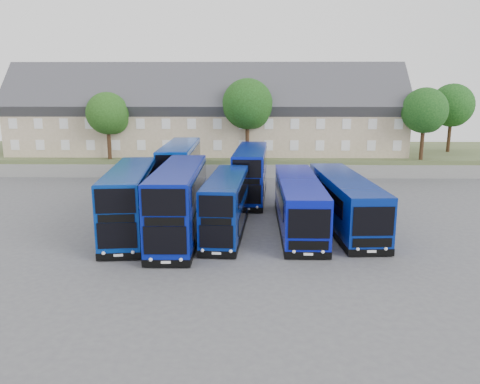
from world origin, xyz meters
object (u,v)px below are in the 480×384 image
dd_front_left (130,202)px  tree_mid (249,106)px  tree_far (453,107)px  coach_east_a (298,204)px  tree_east (425,112)px  dd_front_mid (179,203)px  tree_west (109,115)px

dd_front_left → tree_mid: 24.98m
tree_mid → tree_far: bearing=14.0°
coach_east_a → tree_east: (16.43, 21.01, 5.60)m
coach_east_a → tree_east: bearing=52.7°
dd_front_mid → tree_west: bearing=115.5°
dd_front_left → dd_front_mid: (3.52, -0.76, 0.12)m
dd_front_mid → coach_east_a: size_ratio=0.90×
tree_west → tree_mid: 16.04m
dd_front_left → tree_mid: (8.27, 22.84, 5.83)m
dd_front_left → coach_east_a: bearing=0.5°
coach_east_a → tree_mid: 22.69m
dd_front_left → tree_far: 45.45m
dd_front_mid → tree_mid: size_ratio=1.31×
tree_west → tree_east: size_ratio=0.94×
tree_west → coach_east_a: bearing=-47.0°
dd_front_mid → tree_east: tree_east is taller
tree_east → coach_east_a: bearing=-128.0°
dd_front_left → tree_east: 36.40m
dd_front_left → tree_west: 24.13m
dd_front_mid → tree_far: size_ratio=1.39×
dd_front_mid → tree_far: bearing=44.0°
dd_front_mid → tree_mid: 24.74m
tree_west → tree_east: tree_east is taller
dd_front_left → tree_far: bearing=34.7°
coach_east_a → tree_east: 27.26m
tree_mid → tree_east: tree_mid is taller
coach_east_a → dd_front_left: bearing=-172.8°
dd_front_left → tree_east: tree_east is taller
coach_east_a → tree_west: size_ratio=1.75×
dd_front_left → coach_east_a: dd_front_left is taller
tree_east → tree_far: bearing=49.4°
dd_front_mid → tree_far: (30.75, 30.10, 5.37)m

